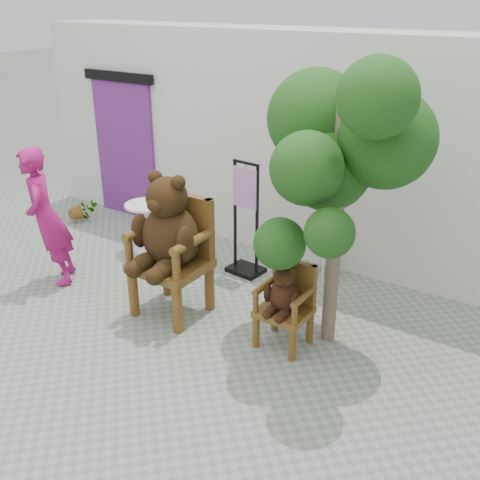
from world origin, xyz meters
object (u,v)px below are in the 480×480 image
(cafe_table, at_px, (147,221))
(stool_bucket, at_px, (323,229))
(display_stand, at_px, (246,231))
(tree, at_px, (340,146))
(person, at_px, (46,218))
(chair_small, at_px, (286,297))
(chair_big, at_px, (170,236))

(cafe_table, relative_size, stool_bucket, 0.48)
(display_stand, height_order, tree, tree)
(person, xyz_separation_m, display_stand, (1.91, 1.58, -0.29))
(display_stand, relative_size, stool_bucket, 1.04)
(person, height_order, display_stand, person)
(chair_small, distance_m, display_stand, 1.71)
(chair_small, relative_size, person, 0.53)
(chair_small, distance_m, person, 3.20)
(chair_small, height_order, person, person)
(cafe_table, relative_size, display_stand, 0.47)
(chair_big, xyz_separation_m, display_stand, (0.15, 1.31, -0.37))
(tree, bearing_deg, stool_bucket, 119.18)
(person, bearing_deg, stool_bucket, 82.65)
(cafe_table, xyz_separation_m, tree, (3.08, -0.50, 1.64))
(person, bearing_deg, cafe_table, 121.37)
(chair_big, distance_m, tree, 2.11)
(person, bearing_deg, chair_big, 54.30)
(stool_bucket, bearing_deg, person, -142.81)
(chair_big, relative_size, cafe_table, 2.39)
(cafe_table, distance_m, display_stand, 1.57)
(person, xyz_separation_m, cafe_table, (0.35, 1.40, -0.44))
(person, distance_m, tree, 3.74)
(chair_big, relative_size, tree, 0.56)
(chair_big, bearing_deg, person, -171.16)
(person, relative_size, cafe_table, 2.49)
(person, distance_m, stool_bucket, 3.47)
(display_stand, bearing_deg, chair_big, -91.10)
(chair_small, relative_size, tree, 0.31)
(chair_big, distance_m, chair_small, 1.46)
(chair_big, height_order, display_stand, chair_big)
(chair_small, height_order, display_stand, display_stand)
(chair_small, height_order, cafe_table, chair_small)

